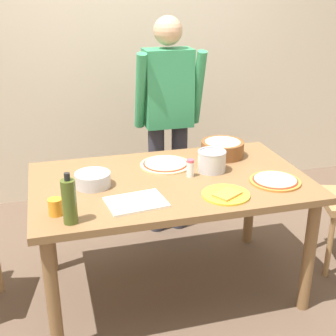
# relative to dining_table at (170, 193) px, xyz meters

# --- Properties ---
(ground) EXTENTS (8.00, 8.00, 0.00)m
(ground) POSITION_rel_dining_table_xyz_m (0.00, 0.00, -0.67)
(ground) COLOR brown
(wall_back) EXTENTS (5.60, 0.10, 2.60)m
(wall_back) POSITION_rel_dining_table_xyz_m (0.00, 1.60, 0.63)
(wall_back) COLOR beige
(wall_back) RESTS_ON ground
(dining_table) EXTENTS (1.60, 0.96, 0.76)m
(dining_table) POSITION_rel_dining_table_xyz_m (0.00, 0.00, 0.00)
(dining_table) COLOR brown
(dining_table) RESTS_ON ground
(person_cook) EXTENTS (0.49, 0.25, 1.62)m
(person_cook) POSITION_rel_dining_table_xyz_m (0.19, 0.76, 0.27)
(person_cook) COLOR #2D2D38
(person_cook) RESTS_ON ground
(pizza_raw_on_board) EXTENTS (0.32, 0.32, 0.02)m
(pizza_raw_on_board) POSITION_rel_dining_table_xyz_m (0.03, 0.21, 0.10)
(pizza_raw_on_board) COLOR beige
(pizza_raw_on_board) RESTS_ON dining_table
(pizza_cooked_on_tray) EXTENTS (0.29, 0.29, 0.02)m
(pizza_cooked_on_tray) POSITION_rel_dining_table_xyz_m (0.57, -0.20, 0.10)
(pizza_cooked_on_tray) COLOR #C67A33
(pizza_cooked_on_tray) RESTS_ON dining_table
(plate_with_slice) EXTENTS (0.26, 0.26, 0.02)m
(plate_with_slice) POSITION_rel_dining_table_xyz_m (0.23, -0.30, 0.10)
(plate_with_slice) COLOR gold
(plate_with_slice) RESTS_ON dining_table
(popcorn_bowl) EXTENTS (0.28, 0.28, 0.11)m
(popcorn_bowl) POSITION_rel_dining_table_xyz_m (0.43, 0.28, 0.15)
(popcorn_bowl) COLOR brown
(popcorn_bowl) RESTS_ON dining_table
(mixing_bowl_steel) EXTENTS (0.20, 0.20, 0.08)m
(mixing_bowl_steel) POSITION_rel_dining_table_xyz_m (-0.45, 0.02, 0.13)
(mixing_bowl_steel) COLOR #B7B7BC
(mixing_bowl_steel) RESTS_ON dining_table
(olive_oil_bottle) EXTENTS (0.07, 0.07, 0.26)m
(olive_oil_bottle) POSITION_rel_dining_table_xyz_m (-0.60, -0.38, 0.20)
(olive_oil_bottle) COLOR #47561E
(olive_oil_bottle) RESTS_ON dining_table
(steel_pot) EXTENTS (0.17, 0.17, 0.13)m
(steel_pot) POSITION_rel_dining_table_xyz_m (0.28, 0.06, 0.16)
(steel_pot) COLOR #B7B7BC
(steel_pot) RESTS_ON dining_table
(cup_orange) EXTENTS (0.07, 0.07, 0.08)m
(cup_orange) POSITION_rel_dining_table_xyz_m (-0.66, -0.28, 0.13)
(cup_orange) COLOR orange
(cup_orange) RESTS_ON dining_table
(salt_shaker) EXTENTS (0.04, 0.04, 0.11)m
(salt_shaker) POSITION_rel_dining_table_xyz_m (0.12, 0.01, 0.14)
(salt_shaker) COLOR white
(salt_shaker) RESTS_ON dining_table
(cutting_board_white) EXTENTS (0.32, 0.25, 0.01)m
(cutting_board_white) POSITION_rel_dining_table_xyz_m (-0.26, -0.26, 0.10)
(cutting_board_white) COLOR white
(cutting_board_white) RESTS_ON dining_table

